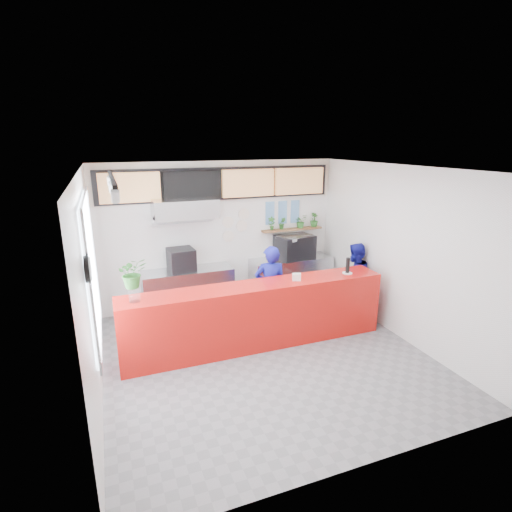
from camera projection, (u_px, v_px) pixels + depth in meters
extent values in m
plane|color=slate|center=(266.00, 356.00, 6.52)|extent=(5.00, 5.00, 0.00)
plane|color=silver|center=(267.00, 168.00, 5.68)|extent=(5.00, 5.00, 0.00)
plane|color=white|center=(221.00, 234.00, 8.34)|extent=(5.00, 0.00, 5.00)
plane|color=white|center=(90.00, 289.00, 5.24)|extent=(0.00, 5.00, 5.00)
plane|color=white|center=(399.00, 253.00, 6.96)|extent=(0.00, 5.00, 5.00)
cube|color=#B8120D|center=(257.00, 315.00, 6.72)|extent=(4.50, 0.60, 1.10)
cube|color=beige|center=(220.00, 181.00, 8.03)|extent=(5.00, 0.02, 0.80)
cube|color=#B2B5BA|center=(188.00, 291.00, 8.09)|extent=(1.80, 0.60, 0.90)
cube|color=black|center=(181.00, 260.00, 7.87)|extent=(0.53, 0.53, 0.44)
cube|color=#B2B5BA|center=(185.00, 208.00, 7.58)|extent=(1.20, 0.70, 0.35)
cube|color=#B2B5BA|center=(185.00, 218.00, 7.63)|extent=(1.20, 0.69, 0.31)
cube|color=#B2B5BA|center=(291.00, 278.00, 8.88)|extent=(1.80, 0.60, 0.90)
cube|color=black|center=(295.00, 247.00, 8.71)|extent=(0.86, 0.68, 0.50)
cube|color=#A7A9AE|center=(295.00, 237.00, 8.65)|extent=(0.83, 0.71, 0.06)
cube|color=brown|center=(292.00, 229.00, 8.80)|extent=(1.40, 0.18, 0.04)
cube|color=tan|center=(130.00, 188.00, 7.35)|extent=(1.10, 0.10, 0.55)
cube|color=black|center=(192.00, 185.00, 7.74)|extent=(1.10, 0.10, 0.55)
cube|color=tan|center=(248.00, 183.00, 8.14)|extent=(1.10, 0.10, 0.55)
cube|color=tan|center=(299.00, 181.00, 8.54)|extent=(1.10, 0.10, 0.55)
cube|color=black|center=(220.00, 184.00, 8.02)|extent=(4.80, 0.04, 0.65)
cube|color=silver|center=(92.00, 268.00, 5.47)|extent=(0.04, 2.20, 1.90)
cube|color=#B2B5BA|center=(93.00, 268.00, 5.48)|extent=(0.03, 2.30, 2.00)
cylinder|color=black|center=(87.00, 269.00, 4.30)|extent=(0.05, 0.30, 0.30)
cylinder|color=white|center=(90.00, 269.00, 4.31)|extent=(0.02, 0.26, 0.26)
cube|color=black|center=(112.00, 177.00, 4.98)|extent=(0.05, 2.40, 0.04)
cylinder|color=silver|center=(228.00, 222.00, 8.30)|extent=(0.24, 0.03, 0.24)
cylinder|color=silver|center=(242.00, 226.00, 8.43)|extent=(0.24, 0.03, 0.24)
cylinder|color=silver|center=(228.00, 236.00, 8.38)|extent=(0.24, 0.03, 0.24)
cylinder|color=silver|center=(244.00, 214.00, 8.38)|extent=(0.24, 0.03, 0.24)
cube|color=#598CBF|center=(270.00, 208.00, 8.56)|extent=(0.20, 0.02, 0.25)
cube|color=#598CBF|center=(283.00, 207.00, 8.67)|extent=(0.20, 0.02, 0.25)
cube|color=#598CBF|center=(295.00, 206.00, 8.77)|extent=(0.20, 0.02, 0.25)
cube|color=#598CBF|center=(270.00, 219.00, 8.63)|extent=(0.20, 0.02, 0.25)
cube|color=#598CBF|center=(282.00, 218.00, 8.74)|extent=(0.20, 0.02, 0.25)
cube|color=#598CBF|center=(295.00, 217.00, 8.84)|extent=(0.20, 0.02, 0.25)
imported|color=navy|center=(270.00, 288.00, 7.28)|extent=(0.66, 0.52, 1.59)
imported|color=navy|center=(354.00, 279.00, 7.92)|extent=(0.88, 0.80, 1.47)
imported|color=#275F21|center=(272.00, 223.00, 8.59)|extent=(0.18, 0.15, 0.30)
imported|color=#275F21|center=(282.00, 223.00, 8.68)|extent=(0.18, 0.16, 0.27)
imported|color=#275F21|center=(301.00, 221.00, 8.83)|extent=(0.32, 0.29, 0.30)
imported|color=#275F21|center=(314.00, 220.00, 8.94)|extent=(0.21, 0.20, 0.31)
cylinder|color=silver|center=(134.00, 295.00, 5.86)|extent=(0.20, 0.20, 0.20)
imported|color=#275F21|center=(132.00, 273.00, 5.76)|extent=(0.45, 0.41, 0.45)
cube|color=silver|center=(296.00, 277.00, 6.75)|extent=(0.16, 0.13, 0.12)
cylinder|color=silver|center=(347.00, 273.00, 7.12)|extent=(0.22, 0.22, 0.01)
cylinder|color=black|center=(348.00, 265.00, 7.08)|extent=(0.08, 0.08, 0.28)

